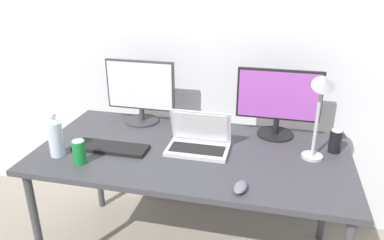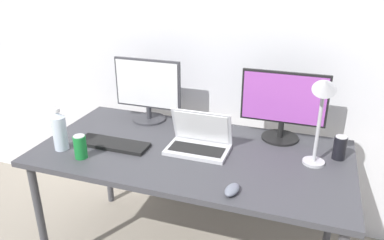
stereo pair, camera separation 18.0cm
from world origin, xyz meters
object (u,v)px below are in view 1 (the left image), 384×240
Objects in this scene: work_desk at (192,160)px; monitor_center at (278,101)px; soda_can_by_laptop at (335,141)px; desk_lamp at (321,100)px; mouse_by_keyboard at (240,187)px; keyboard_main at (111,148)px; water_bottle at (55,137)px; laptop_silver at (199,141)px; monitor_left at (141,91)px; soda_can_near_keyboard at (79,152)px.

monitor_center is (0.43, 0.31, 0.27)m from work_desk.
desk_lamp reaches higher than soda_can_by_laptop.
soda_can_by_laptop is (0.45, 0.49, 0.05)m from mouse_by_keyboard.
keyboard_main is 1.12m from desk_lamp.
work_desk is at bearing -167.53° from soda_can_by_laptop.
water_bottle is at bearing -154.97° from monitor_center.
work_desk is at bearing 141.62° from mouse_by_keyboard.
laptop_silver is at bearing 18.62° from water_bottle.
desk_lamp reaches higher than mouse_by_keyboard.
monitor_left is 0.45m from keyboard_main.
monitor_center reaches higher than soda_can_near_keyboard.
laptop_silver is 0.62m from soda_can_near_keyboard.
water_bottle is 1.35m from desk_lamp.
keyboard_main is 0.29m from water_bottle.
soda_can_near_keyboard is at bearing -165.84° from desk_lamp.
soda_can_near_keyboard is (-0.12, -0.58, -0.15)m from monitor_left.
work_desk is at bearing -177.54° from desk_lamp.
laptop_silver reaches higher than soda_can_by_laptop.
water_bottle is (-0.98, 0.11, 0.09)m from mouse_by_keyboard.
desk_lamp reaches higher than monitor_center.
mouse_by_keyboard is at bearing -6.47° from water_bottle.
soda_can_near_keyboard is at bearing -116.01° from keyboard_main.
monitor_left is (-0.40, 0.31, 0.27)m from work_desk.
mouse_by_keyboard is at bearing -17.54° from keyboard_main.
water_bottle reaches higher than laptop_silver.
water_bottle is (-0.68, -0.21, 0.17)m from work_desk.
water_bottle is (-0.24, -0.12, 0.10)m from keyboard_main.
desk_lamp reaches higher than soda_can_near_keyboard.
monitor_left is at bearing 62.23° from water_bottle.
laptop_silver is at bearing -145.10° from monitor_center.
water_bottle reaches higher than keyboard_main.
monitor_center is 1.43× the size of laptop_silver.
soda_can_by_laptop is at bearing 49.26° from desk_lamp.
keyboard_main is at bearing -167.88° from soda_can_by_laptop.
monitor_center is at bearing 24.68° from keyboard_main.
water_bottle reaches higher than soda_can_near_keyboard.
laptop_silver is at bearing 39.32° from work_desk.
mouse_by_keyboard is at bearing -47.26° from work_desk.
soda_can_by_laptop is at bearing 12.47° from work_desk.
desk_lamp is (-0.12, -0.14, 0.27)m from soda_can_by_laptop.
keyboard_main reaches higher than work_desk.
work_desk is 3.54× the size of monitor_center.
soda_can_near_keyboard reaches higher than mouse_by_keyboard.
desk_lamp is at bearing -15.48° from monitor_left.
soda_can_near_keyboard is 1.34m from soda_can_by_laptop.
laptop_silver is at bearing -179.92° from desk_lamp.
work_desk is 0.57m from monitor_left.
soda_can_by_laptop is at bearing -24.00° from monitor_center.
monitor_left reaches higher than soda_can_near_keyboard.
water_bottle reaches higher than work_desk.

